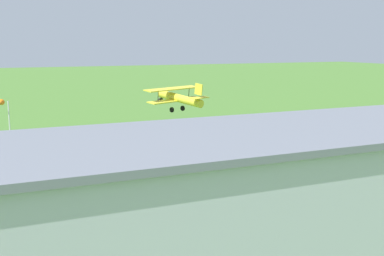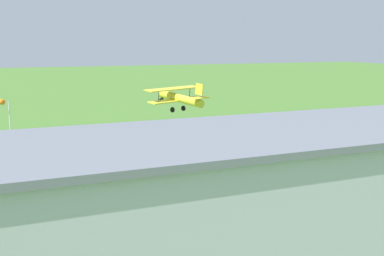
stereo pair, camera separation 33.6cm
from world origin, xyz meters
The scene contains 6 objects.
ground_plane centered at (0.00, 0.00, 0.00)m, with size 400.00×400.00×0.00m, color #47752D.
hangar centered at (0.03, 29.37, 3.61)m, with size 38.52×11.27×7.19m.
biplane centered at (-7.68, -2.43, 5.34)m, with size 8.40×7.55×3.66m.
person_watching_takeoff centered at (-17.13, 14.78, 0.84)m, with size 0.51×0.51×1.68m.
person_by_parked_cars centered at (-17.46, 16.88, 0.82)m, with size 0.49×0.49×1.65m.
windsock centered at (12.34, 1.68, 5.64)m, with size 1.18×1.39×6.43m.
Camera 2 is at (13.41, 51.72, 11.82)m, focal length 45.26 mm.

